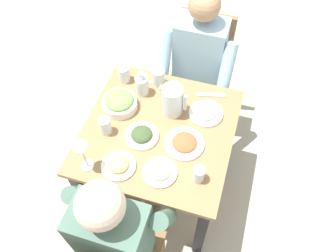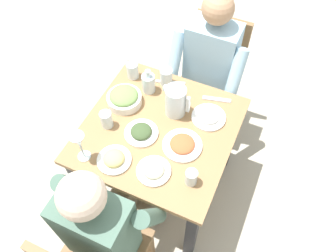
# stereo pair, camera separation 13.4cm
# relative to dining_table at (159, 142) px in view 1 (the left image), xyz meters

# --- Properties ---
(ground_plane) EXTENTS (8.00, 8.00, 0.00)m
(ground_plane) POSITION_rel_dining_table_xyz_m (0.00, 0.00, -0.58)
(ground_plane) COLOR #B7AD99
(dining_table) EXTENTS (0.83, 0.83, 0.70)m
(dining_table) POSITION_rel_dining_table_xyz_m (0.00, 0.00, 0.00)
(dining_table) COLOR #997047
(dining_table) RESTS_ON ground_plane
(chair_far) EXTENTS (0.40, 0.40, 0.90)m
(chair_far) POSITION_rel_dining_table_xyz_m (0.08, 0.75, -0.07)
(chair_far) COLOR olive
(chair_far) RESTS_ON ground_plane
(diner_near) EXTENTS (0.48, 0.53, 1.19)m
(diner_near) POSITION_rel_dining_table_xyz_m (-0.01, -0.54, 0.08)
(diner_near) COLOR #4C6B5B
(diner_near) RESTS_ON ground_plane
(diner_far) EXTENTS (0.48, 0.53, 1.19)m
(diner_far) POSITION_rel_dining_table_xyz_m (0.08, 0.54, 0.08)
(diner_far) COLOR #9EC6E0
(diner_far) RESTS_ON ground_plane
(water_pitcher) EXTENTS (0.16, 0.12, 0.19)m
(water_pitcher) POSITION_rel_dining_table_xyz_m (0.04, 0.15, 0.22)
(water_pitcher) COLOR silver
(water_pitcher) RESTS_ON dining_table
(salad_bowl) EXTENTS (0.20, 0.20, 0.09)m
(salad_bowl) POSITION_rel_dining_table_xyz_m (-0.27, 0.09, 0.17)
(salad_bowl) COLOR white
(salad_bowl) RESTS_ON dining_table
(plate_dolmas) EXTENTS (0.19, 0.19, 0.05)m
(plate_dolmas) POSITION_rel_dining_table_xyz_m (-0.07, -0.07, 0.14)
(plate_dolmas) COLOR white
(plate_dolmas) RESTS_ON dining_table
(plate_rice_curry) EXTENTS (0.22, 0.22, 0.04)m
(plate_rice_curry) POSITION_rel_dining_table_xyz_m (0.16, -0.05, 0.14)
(plate_rice_curry) COLOR white
(plate_rice_curry) RESTS_ON dining_table
(plate_fries) EXTENTS (0.18, 0.18, 0.05)m
(plate_fries) POSITION_rel_dining_table_xyz_m (-0.13, -0.28, 0.15)
(plate_fries) COLOR white
(plate_fries) RESTS_ON dining_table
(plate_yoghurt) EXTENTS (0.20, 0.20, 0.04)m
(plate_yoghurt) POSITION_rel_dining_table_xyz_m (0.23, 0.18, 0.14)
(plate_yoghurt) COLOR white
(plate_yoghurt) RESTS_ON dining_table
(plate_beans) EXTENTS (0.18, 0.18, 0.04)m
(plate_beans) POSITION_rel_dining_table_xyz_m (0.09, -0.26, 0.14)
(plate_beans) COLOR white
(plate_beans) RESTS_ON dining_table
(water_glass_center) EXTENTS (0.07, 0.07, 0.11)m
(water_glass_center) POSITION_rel_dining_table_xyz_m (-0.27, -0.10, 0.18)
(water_glass_center) COLOR silver
(water_glass_center) RESTS_ON dining_table
(water_glass_far_right) EXTENTS (0.06, 0.06, 0.09)m
(water_glass_far_right) POSITION_rel_dining_table_xyz_m (0.29, -0.23, 0.17)
(water_glass_far_right) COLOR silver
(water_glass_far_right) RESTS_ON dining_table
(water_glass_near_left) EXTENTS (0.07, 0.07, 0.10)m
(water_glass_near_left) POSITION_rel_dining_table_xyz_m (-0.32, 0.30, 0.18)
(water_glass_near_left) COLOR silver
(water_glass_near_left) RESTS_ON dining_table
(water_glass_far_left) EXTENTS (0.08, 0.08, 0.11)m
(water_glass_far_left) POSITION_rel_dining_table_xyz_m (-0.10, 0.33, 0.18)
(water_glass_far_left) COLOR silver
(water_glass_far_left) RESTS_ON dining_table
(wine_glass) EXTENTS (0.08, 0.08, 0.20)m
(wine_glass) POSITION_rel_dining_table_xyz_m (-0.28, -0.33, 0.27)
(wine_glass) COLOR silver
(wine_glass) RESTS_ON dining_table
(oil_carafe) EXTENTS (0.08, 0.08, 0.16)m
(oil_carafe) POSITION_rel_dining_table_xyz_m (-0.18, 0.24, 0.18)
(oil_carafe) COLOR silver
(oil_carafe) RESTS_ON dining_table
(fork_near) EXTENTS (0.17, 0.07, 0.01)m
(fork_near) POSITION_rel_dining_table_xyz_m (0.23, 0.33, 0.13)
(fork_near) COLOR silver
(fork_near) RESTS_ON dining_table
(knife_near) EXTENTS (0.18, 0.07, 0.01)m
(knife_near) POSITION_rel_dining_table_xyz_m (-0.08, 0.34, 0.13)
(knife_near) COLOR silver
(knife_near) RESTS_ON dining_table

